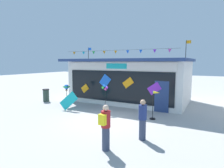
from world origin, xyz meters
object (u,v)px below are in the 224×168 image
wind_spinner_far_left (66,90)px  trash_bin (46,95)px  wind_spinner_left (105,94)px  wind_spinner_center_left (155,102)px  kite_shop_building (130,80)px  person_mid_plaza (143,119)px  person_near_camera (105,127)px  display_kite_on_ground (69,101)px

wind_spinner_far_left → trash_bin: 2.87m
wind_spinner_left → trash_bin: size_ratio=1.76×
wind_spinner_center_left → kite_shop_building: bearing=127.7°
kite_shop_building → wind_spinner_far_left: (-3.15, -4.17, -0.50)m
wind_spinner_center_left → person_mid_plaza: size_ratio=0.96×
kite_shop_building → person_near_camera: kite_shop_building is taller
kite_shop_building → wind_spinner_far_left: size_ratio=5.82×
wind_spinner_left → person_mid_plaza: (3.51, -2.91, -0.32)m
person_near_camera → person_mid_plaza: 1.76m
display_kite_on_ground → wind_spinner_far_left: bearing=138.5°
person_mid_plaza → trash_bin: bearing=163.1°
person_near_camera → display_kite_on_ground: person_near_camera is taller
wind_spinner_center_left → trash_bin: bearing=176.0°
wind_spinner_left → person_near_camera: size_ratio=1.07×
person_near_camera → wind_spinner_center_left: bearing=-89.0°
person_near_camera → display_kite_on_ground: 6.34m
kite_shop_building → display_kite_on_ground: bearing=-115.1°
person_near_camera → display_kite_on_ground: bearing=-29.5°
kite_shop_building → wind_spinner_left: (0.10, -4.27, -0.56)m
wind_spinner_far_left → trash_bin: size_ratio=1.58×
kite_shop_building → display_kite_on_ground: size_ratio=7.80×
wind_spinner_center_left → person_mid_plaza: (0.34, -2.95, -0.12)m
person_mid_plaza → display_kite_on_ground: size_ratio=1.41×
wind_spinner_center_left → person_near_camera: person_near_camera is taller
kite_shop_building → wind_spinner_far_left: 5.25m
kite_shop_building → wind_spinner_left: bearing=-88.6°
wind_spinner_far_left → display_kite_on_ground: size_ratio=1.34×
person_near_camera → trash_bin: (-8.63, 5.13, -0.37)m
display_kite_on_ground → wind_spinner_center_left: bearing=7.0°
wind_spinner_center_left → wind_spinner_far_left: bearing=179.5°
trash_bin → wind_spinner_center_left: bearing=-4.0°
person_near_camera → person_mid_plaza: bearing=-111.4°
wind_spinner_center_left → display_kite_on_ground: bearing=-173.0°
person_mid_plaza → wind_spinner_center_left: bearing=100.4°
kite_shop_building → trash_bin: bearing=-148.5°
trash_bin → display_kite_on_ground: size_ratio=0.85×
person_mid_plaza → wind_spinner_far_left: bearing=159.8°
wind_spinner_left → trash_bin: bearing=173.5°
wind_spinner_far_left → person_near_camera: (5.91, -4.55, -0.35)m
wind_spinner_left → display_kite_on_ground: (-2.41, -0.64, -0.54)m
wind_spinner_center_left → trash_bin: size_ratio=1.59×
wind_spinner_center_left → display_kite_on_ground: wind_spinner_center_left is taller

